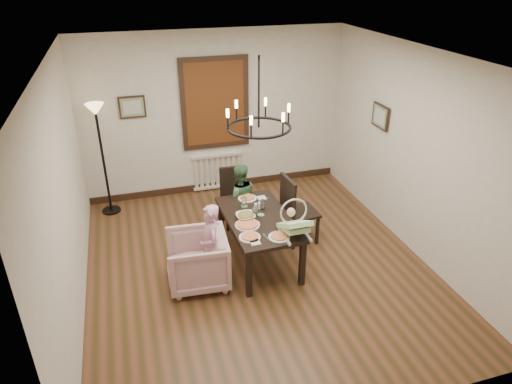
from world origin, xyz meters
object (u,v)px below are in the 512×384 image
chair_right (301,208)px  baby_bouncer (295,223)px  floor_lamp (104,162)px  elderly_woman (211,252)px  seated_man (239,205)px  chair_far (235,198)px  drinking_glass (255,213)px  armchair (197,260)px  dining_table (258,223)px

chair_right → baby_bouncer: (-0.44, -0.87, 0.33)m
chair_right → baby_bouncer: bearing=148.7°
chair_right → floor_lamp: 3.21m
elderly_woman → seated_man: 1.27m
chair_far → drinking_glass: 1.07m
chair_right → elderly_woman: chair_right is taller
chair_far → floor_lamp: bearing=153.8°
elderly_woman → baby_bouncer: size_ratio=1.83×
armchair → seated_man: 1.34m
chair_far → floor_lamp: 2.18m
chair_far → elderly_woman: size_ratio=0.99×
chair_right → baby_bouncer: size_ratio=2.09×
seated_man → chair_right: bearing=151.4°
elderly_woman → seated_man: (0.66, 1.09, -0.00)m
chair_far → baby_bouncer: 1.67m
elderly_woman → floor_lamp: size_ratio=0.52×
dining_table → baby_bouncer: 0.66m
chair_right → elderly_woman: 1.58m
seated_man → chair_far: bearing=-87.7°
chair_far → floor_lamp: floor_lamp is taller
dining_table → chair_far: chair_far is taller
chair_right → armchair: size_ratio=1.38×
seated_man → floor_lamp: bearing=-31.3°
seated_man → baby_bouncer: size_ratio=1.83×
drinking_glass → chair_far: bearing=90.6°
chair_far → seated_man: (0.00, -0.24, 0.00)m
elderly_woman → dining_table: bearing=111.0°
baby_bouncer → elderly_woman: bearing=166.6°
seated_man → drinking_glass: size_ratio=6.44×
seated_man → floor_lamp: floor_lamp is taller
dining_table → armchair: size_ratio=1.96×
dining_table → baby_bouncer: size_ratio=2.95×
armchair → baby_bouncer: bearing=80.7°
floor_lamp → chair_far: bearing=-27.8°
chair_right → dining_table: bearing=109.8°
chair_far → chair_right: bearing=-40.2°
elderly_woman → drinking_glass: bearing=113.4°
dining_table → floor_lamp: (-1.95, 2.04, 0.29)m
chair_right → drinking_glass: 0.88m
chair_right → armchair: 1.74m
floor_lamp → drinking_glass: bearing=-46.8°
armchair → elderly_woman: 0.22m
baby_bouncer → drinking_glass: 0.66m
drinking_glass → floor_lamp: (-1.90, 2.03, 0.14)m
baby_bouncer → chair_right: bearing=63.2°
dining_table → drinking_glass: drinking_glass is taller
chair_right → drinking_glass: size_ratio=7.35×
chair_far → armchair: bearing=-121.3°
chair_far → seated_man: seated_man is taller
baby_bouncer → drinking_glass: (-0.35, 0.55, -0.09)m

